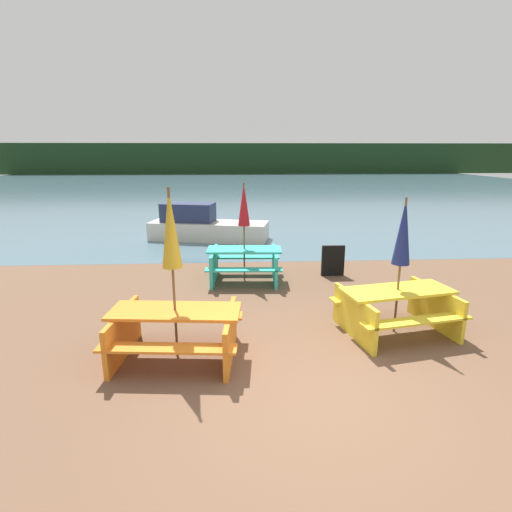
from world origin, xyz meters
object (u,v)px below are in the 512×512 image
picnic_table_teal (244,261)px  umbrella_gold (171,230)px  umbrella_crimson (244,205)px  umbrella_navy (403,233)px  picnic_table_yellow (396,306)px  picnic_table_orange (176,328)px  boat (204,226)px  signboard (333,261)px

picnic_table_teal → umbrella_gold: 4.00m
umbrella_crimson → umbrella_navy: size_ratio=1.01×
umbrella_gold → umbrella_crimson: bearing=72.9°
picnic_table_yellow → umbrella_crimson: 4.02m
picnic_table_orange → umbrella_crimson: bearing=72.9°
picnic_table_yellow → boat: boat is taller
picnic_table_yellow → picnic_table_orange: bearing=-169.5°
picnic_table_yellow → umbrella_navy: bearing=0.0°
picnic_table_teal → boat: boat is taller
picnic_table_orange → picnic_table_yellow: (3.54, 0.66, 0.00)m
picnic_table_teal → picnic_table_orange: bearing=-107.1°
picnic_table_teal → umbrella_crimson: umbrella_crimson is taller
picnic_table_yellow → umbrella_navy: size_ratio=0.90×
signboard → picnic_table_teal: bearing=-173.3°
picnic_table_yellow → umbrella_navy: umbrella_navy is taller
picnic_table_teal → boat: bearing=105.2°
umbrella_crimson → boat: size_ratio=0.55×
signboard → boat: bearing=128.0°
umbrella_navy → signboard: bearing=95.1°
boat → signboard: bearing=-39.4°
umbrella_gold → boat: 8.32m
umbrella_crimson → signboard: (2.16, 0.26, -1.39)m
umbrella_navy → boat: (-3.70, 7.54, -1.25)m
signboard → picnic_table_orange: bearing=-130.4°
picnic_table_orange → picnic_table_yellow: 3.60m
picnic_table_yellow → boat: 8.39m
umbrella_gold → boat: size_ratio=0.60×
picnic_table_yellow → picnic_table_teal: bearing=130.0°
umbrella_navy → umbrella_gold: bearing=-169.5°
umbrella_gold → umbrella_navy: size_ratio=1.10×
picnic_table_orange → signboard: size_ratio=2.63×
boat → picnic_table_teal: bearing=-62.2°
picnic_table_orange → signboard: signboard is taller
umbrella_crimson → picnic_table_teal: bearing=180.0°
picnic_table_yellow → umbrella_crimson: bearing=130.0°
umbrella_crimson → umbrella_gold: bearing=-107.1°
boat → signboard: 5.55m
picnic_table_teal → umbrella_navy: (2.44, -2.91, 1.24)m
picnic_table_yellow → umbrella_navy: (0.00, 0.00, 1.25)m
umbrella_navy → picnic_table_yellow: bearing=0.0°
picnic_table_orange → umbrella_gold: 1.46m
picnic_table_yellow → umbrella_gold: (-3.54, -0.66, 1.45)m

